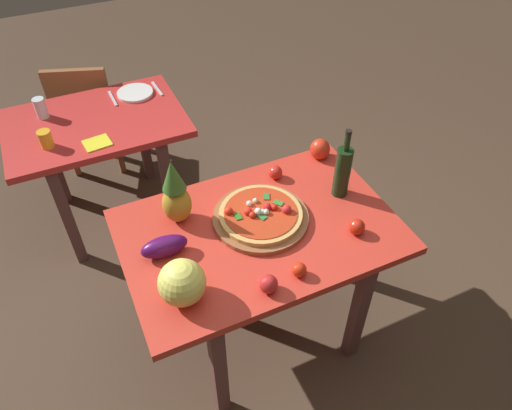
{
  "coord_description": "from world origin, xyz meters",
  "views": [
    {
      "loc": [
        -0.64,
        -1.34,
        2.32
      ],
      "look_at": [
        0.03,
        0.1,
        0.81
      ],
      "focal_mm": 33.82,
      "sensor_mm": 36.0,
      "label": 1
    }
  ],
  "objects_px": {
    "pizza_board": "(261,218)",
    "wine_bottle": "(343,171)",
    "melon": "(182,283)",
    "tomato_near_board": "(299,270)",
    "tomato_at_corner": "(357,227)",
    "dining_chair": "(88,111)",
    "drinking_glass_water": "(41,108)",
    "dinner_plate": "(135,93)",
    "drinking_glass_juice": "(46,139)",
    "tomato_beside_pepper": "(275,172)",
    "background_table": "(99,137)",
    "display_table": "(259,243)",
    "knife_utensil": "(157,89)",
    "pineapple_left": "(175,195)",
    "fork_utensil": "(113,98)",
    "bell_pepper": "(320,149)",
    "tomato_by_bottle": "(268,284)",
    "napkin_folded": "(97,143)",
    "eggplant": "(164,247)",
    "pizza": "(261,214)"
  },
  "relations": [
    {
      "from": "pineapple_left",
      "to": "eggplant",
      "type": "distance_m",
      "value": 0.24
    },
    {
      "from": "melon",
      "to": "napkin_folded",
      "type": "relative_size",
      "value": 1.33
    },
    {
      "from": "tomato_by_bottle",
      "to": "fork_utensil",
      "type": "relative_size",
      "value": 0.43
    },
    {
      "from": "tomato_by_bottle",
      "to": "dining_chair",
      "type": "bearing_deg",
      "value": 100.45
    },
    {
      "from": "drinking_glass_juice",
      "to": "napkin_folded",
      "type": "height_order",
      "value": "drinking_glass_juice"
    },
    {
      "from": "wine_bottle",
      "to": "pineapple_left",
      "type": "bearing_deg",
      "value": 168.22
    },
    {
      "from": "tomato_near_board",
      "to": "tomato_beside_pepper",
      "type": "bearing_deg",
      "value": 72.49
    },
    {
      "from": "pineapple_left",
      "to": "drinking_glass_water",
      "type": "relative_size",
      "value": 2.78
    },
    {
      "from": "background_table",
      "to": "eggplant",
      "type": "bearing_deg",
      "value": -86.15
    },
    {
      "from": "drinking_glass_water",
      "to": "dining_chair",
      "type": "bearing_deg",
      "value": 57.92
    },
    {
      "from": "eggplant",
      "to": "drinking_glass_water",
      "type": "xyz_separation_m",
      "value": [
        -0.34,
        1.3,
        0.01
      ]
    },
    {
      "from": "tomato_at_corner",
      "to": "tomato_beside_pepper",
      "type": "relative_size",
      "value": 1.06
    },
    {
      "from": "pizza",
      "to": "tomato_near_board",
      "type": "height_order",
      "value": "pizza"
    },
    {
      "from": "background_table",
      "to": "tomato_near_board",
      "type": "relative_size",
      "value": 16.34
    },
    {
      "from": "tomato_near_board",
      "to": "eggplant",
      "type": "bearing_deg",
      "value": 143.84
    },
    {
      "from": "eggplant",
      "to": "tomato_beside_pepper",
      "type": "distance_m",
      "value": 0.69
    },
    {
      "from": "pizza_board",
      "to": "tomato_beside_pepper",
      "type": "distance_m",
      "value": 0.31
    },
    {
      "from": "pizza_board",
      "to": "dinner_plate",
      "type": "relative_size",
      "value": 1.99
    },
    {
      "from": "dining_chair",
      "to": "pineapple_left",
      "type": "height_order",
      "value": "pineapple_left"
    },
    {
      "from": "dinner_plate",
      "to": "knife_utensil",
      "type": "xyz_separation_m",
      "value": [
        0.14,
        0.0,
        -0.0
      ]
    },
    {
      "from": "pizza_board",
      "to": "wine_bottle",
      "type": "xyz_separation_m",
      "value": [
        0.42,
        0.01,
        0.13
      ]
    },
    {
      "from": "pizza_board",
      "to": "pizza",
      "type": "xyz_separation_m",
      "value": [
        -0.0,
        0.0,
        0.03
      ]
    },
    {
      "from": "display_table",
      "to": "tomato_near_board",
      "type": "relative_size",
      "value": 19.74
    },
    {
      "from": "background_table",
      "to": "eggplant",
      "type": "height_order",
      "value": "eggplant"
    },
    {
      "from": "wine_bottle",
      "to": "bell_pepper",
      "type": "distance_m",
      "value": 0.3
    },
    {
      "from": "display_table",
      "to": "tomato_at_corner",
      "type": "height_order",
      "value": "tomato_at_corner"
    },
    {
      "from": "bell_pepper",
      "to": "dining_chair",
      "type": "bearing_deg",
      "value": 125.05
    },
    {
      "from": "pineapple_left",
      "to": "tomato_near_board",
      "type": "distance_m",
      "value": 0.63
    },
    {
      "from": "melon",
      "to": "tomato_beside_pepper",
      "type": "xyz_separation_m",
      "value": [
        0.64,
        0.5,
        -0.06
      ]
    },
    {
      "from": "pizza_board",
      "to": "tomato_near_board",
      "type": "height_order",
      "value": "tomato_near_board"
    },
    {
      "from": "background_table",
      "to": "tomato_by_bottle",
      "type": "relative_size",
      "value": 13.1
    },
    {
      "from": "wine_bottle",
      "to": "tomato_at_corner",
      "type": "height_order",
      "value": "wine_bottle"
    },
    {
      "from": "pizza_board",
      "to": "eggplant",
      "type": "xyz_separation_m",
      "value": [
        -0.45,
        -0.01,
        0.03
      ]
    },
    {
      "from": "eggplant",
      "to": "tomato_near_board",
      "type": "bearing_deg",
      "value": -36.16
    },
    {
      "from": "tomato_at_corner",
      "to": "dining_chair",
      "type": "bearing_deg",
      "value": 113.95
    },
    {
      "from": "tomato_at_corner",
      "to": "drinking_glass_water",
      "type": "height_order",
      "value": "drinking_glass_water"
    },
    {
      "from": "pizza_board",
      "to": "tomato_near_board",
      "type": "relative_size",
      "value": 7.05
    },
    {
      "from": "background_table",
      "to": "eggplant",
      "type": "xyz_separation_m",
      "value": [
        0.08,
        -1.15,
        0.17
      ]
    },
    {
      "from": "display_table",
      "to": "knife_utensil",
      "type": "distance_m",
      "value": 1.37
    },
    {
      "from": "pineapple_left",
      "to": "melon",
      "type": "height_order",
      "value": "pineapple_left"
    },
    {
      "from": "fork_utensil",
      "to": "bell_pepper",
      "type": "bearing_deg",
      "value": -51.92
    },
    {
      "from": "wine_bottle",
      "to": "drinking_glass_juice",
      "type": "height_order",
      "value": "wine_bottle"
    },
    {
      "from": "dinner_plate",
      "to": "drinking_glass_juice",
      "type": "bearing_deg",
      "value": -149.35
    },
    {
      "from": "dining_chair",
      "to": "dinner_plate",
      "type": "xyz_separation_m",
      "value": [
        0.28,
        -0.4,
        0.28
      ]
    },
    {
      "from": "pizza",
      "to": "fork_utensil",
      "type": "bearing_deg",
      "value": 106.1
    },
    {
      "from": "background_table",
      "to": "dining_chair",
      "type": "xyz_separation_m",
      "value": [
        0.01,
        0.58,
        -0.15
      ]
    },
    {
      "from": "background_table",
      "to": "pizza",
      "type": "height_order",
      "value": "pizza"
    },
    {
      "from": "melon",
      "to": "tomato_near_board",
      "type": "xyz_separation_m",
      "value": [
        0.46,
        -0.09,
        -0.06
      ]
    },
    {
      "from": "background_table",
      "to": "dinner_plate",
      "type": "bearing_deg",
      "value": 32.11
    },
    {
      "from": "tomato_at_corner",
      "to": "dinner_plate",
      "type": "height_order",
      "value": "tomato_at_corner"
    }
  ]
}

